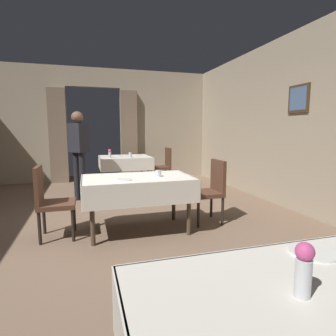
% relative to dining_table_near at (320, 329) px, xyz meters
% --- Properties ---
extents(ground, '(10.08, 10.08, 0.00)m').
position_rel_dining_table_near_xyz_m(ground, '(-0.56, 2.91, -0.65)').
color(ground, '#7A604C').
extents(wall_right, '(0.16, 8.40, 3.00)m').
position_rel_dining_table_near_xyz_m(wall_right, '(2.64, 2.91, 0.85)').
color(wall_right, tan).
rests_on(wall_right, ground).
extents(wall_back, '(6.40, 0.27, 3.00)m').
position_rel_dining_table_near_xyz_m(wall_back, '(-0.56, 7.09, 0.86)').
color(wall_back, tan).
rests_on(wall_back, ground).
extents(dining_table_near, '(1.41, 1.01, 0.75)m').
position_rel_dining_table_near_xyz_m(dining_table_near, '(0.00, 0.00, 0.00)').
color(dining_table_near, '#4C3D2D').
rests_on(dining_table_near, ground).
extents(dining_table_mid, '(1.45, 0.89, 0.75)m').
position_rel_dining_table_near_xyz_m(dining_table_mid, '(-0.15, 2.89, -0.00)').
color(dining_table_mid, '#4C3D2D').
rests_on(dining_table_mid, ground).
extents(dining_table_far, '(1.19, 1.07, 0.75)m').
position_rel_dining_table_near_xyz_m(dining_table_far, '(0.08, 5.83, 0.00)').
color(dining_table_far, '#4C3D2D').
rests_on(dining_table_far, ground).
extents(chair_mid_left, '(0.44, 0.44, 0.93)m').
position_rel_dining_table_near_xyz_m(chair_mid_left, '(-1.26, 2.95, -0.14)').
color(chair_mid_left, black).
rests_on(chair_mid_left, ground).
extents(chair_mid_right, '(0.44, 0.44, 0.93)m').
position_rel_dining_table_near_xyz_m(chair_mid_right, '(0.96, 2.98, -0.14)').
color(chair_mid_right, black).
rests_on(chair_mid_right, ground).
extents(chair_far_right, '(0.44, 0.44, 0.93)m').
position_rel_dining_table_near_xyz_m(chair_far_right, '(1.05, 5.93, -0.14)').
color(chair_far_right, black).
rests_on(chair_far_right, ground).
extents(flower_vase_near, '(0.07, 0.07, 0.21)m').
position_rel_dining_table_near_xyz_m(flower_vase_near, '(-0.04, 0.06, 0.21)').
color(flower_vase_near, silver).
rests_on(flower_vase_near, dining_table_near).
extents(plate_near_b, '(0.24, 0.24, 0.01)m').
position_rel_dining_table_near_xyz_m(plate_near_b, '(0.29, 0.35, 0.11)').
color(plate_near_b, white).
rests_on(plate_near_b, dining_table_near).
extents(plate_mid_a, '(0.19, 0.19, 0.01)m').
position_rel_dining_table_near_xyz_m(plate_mid_a, '(-0.35, 2.70, 0.11)').
color(plate_mid_a, white).
rests_on(plate_mid_a, dining_table_mid).
extents(glass_mid_b, '(0.08, 0.08, 0.09)m').
position_rel_dining_table_near_xyz_m(glass_mid_b, '(0.12, 2.84, 0.14)').
color(glass_mid_b, silver).
rests_on(glass_mid_b, dining_table_mid).
extents(flower_vase_far, '(0.07, 0.07, 0.20)m').
position_rel_dining_table_near_xyz_m(flower_vase_far, '(-0.30, 5.58, 0.21)').
color(flower_vase_far, silver).
rests_on(flower_vase_far, dining_table_far).
extents(plate_far_b, '(0.22, 0.22, 0.01)m').
position_rel_dining_table_near_xyz_m(plate_far_b, '(0.39, 6.01, 0.11)').
color(plate_far_b, white).
rests_on(plate_far_b, dining_table_far).
extents(glass_far_c, '(0.07, 0.07, 0.12)m').
position_rel_dining_table_near_xyz_m(glass_far_c, '(0.17, 5.60, 0.16)').
color(glass_far_c, silver).
rests_on(glass_far_c, dining_table_far).
extents(plate_far_d, '(0.18, 0.18, 0.01)m').
position_rel_dining_table_near_xyz_m(plate_far_d, '(-0.06, 5.90, 0.11)').
color(plate_far_d, white).
rests_on(plate_far_d, dining_table_far).
extents(person_waiter_by_doorway, '(0.39, 0.42, 1.72)m').
position_rel_dining_table_near_xyz_m(person_waiter_by_doorway, '(-0.94, 4.84, 0.37)').
color(person_waiter_by_doorway, black).
rests_on(person_waiter_by_doorway, ground).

